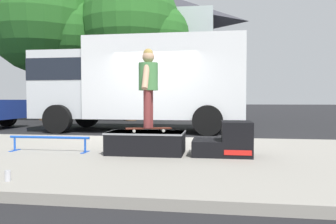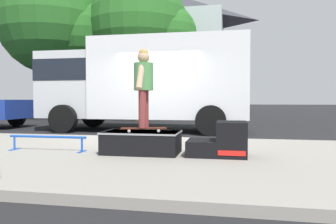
{
  "view_description": "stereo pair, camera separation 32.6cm",
  "coord_description": "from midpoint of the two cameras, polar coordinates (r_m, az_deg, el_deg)",
  "views": [
    {
      "loc": [
        1.75,
        -8.43,
        1.05
      ],
      "look_at": [
        0.7,
        -1.15,
        0.77
      ],
      "focal_mm": 34.22,
      "sensor_mm": 36.0,
      "label": 1
    },
    {
      "loc": [
        2.07,
        -8.38,
        1.05
      ],
      "look_at": [
        0.7,
        -1.15,
        0.77
      ],
      "focal_mm": 34.22,
      "sensor_mm": 36.0,
      "label": 2
    }
  ],
  "objects": [
    {
      "name": "street_tree_neighbour",
      "position": [
        16.68,
        -6.27,
        14.82
      ],
      "size": [
        5.41,
        4.92,
        7.33
      ],
      "color": "brown",
      "rests_on": "ground"
    },
    {
      "name": "ground_plane",
      "position": [
        8.68,
        -4.6,
        -4.8
      ],
      "size": [
        140.0,
        140.0,
        0.0
      ],
      "primitive_type": "plane",
      "color": "black"
    },
    {
      "name": "skateboard",
      "position": [
        5.52,
        -5.2,
        -2.96
      ],
      "size": [
        0.8,
        0.42,
        0.07
      ],
      "color": "#4C1E14",
      "rests_on": "skate_box"
    },
    {
      "name": "street_tree_main",
      "position": [
        18.18,
        -20.83,
        14.74
      ],
      "size": [
        6.25,
        5.68,
        8.07
      ],
      "color": "brown",
      "rests_on": "ground"
    },
    {
      "name": "box_truck",
      "position": [
        10.96,
        -6.19,
        5.54
      ],
      "size": [
        6.91,
        2.63,
        3.05
      ],
      "color": "white",
      "rests_on": "ground"
    },
    {
      "name": "grind_rail",
      "position": [
        6.21,
        -21.82,
        -4.65
      ],
      "size": [
        1.51,
        0.28,
        0.28
      ],
      "color": "blue",
      "rests_on": "sidewalk_slab"
    },
    {
      "name": "skater_kid",
      "position": [
        5.51,
        -5.23,
        5.45
      ],
      "size": [
        0.33,
        0.7,
        1.35
      ],
      "color": "brown",
      "rests_on": "skateboard"
    },
    {
      "name": "house_behind",
      "position": [
        21.44,
        -4.74,
        10.7
      ],
      "size": [
        9.54,
        8.23,
        8.4
      ],
      "color": "silver",
      "rests_on": "ground"
    },
    {
      "name": "kicker_ramp",
      "position": [
        5.43,
        8.83,
        -5.18
      ],
      "size": [
        0.97,
        0.68,
        0.57
      ],
      "color": "black",
      "rests_on": "sidewalk_slab"
    },
    {
      "name": "skate_box",
      "position": [
        5.59,
        -5.56,
        -5.29
      ],
      "size": [
        1.32,
        0.76,
        0.38
      ],
      "color": "black",
      "rests_on": "sidewalk_slab"
    },
    {
      "name": "soda_can",
      "position": [
        4.22,
        -28.67,
        -9.93
      ],
      "size": [
        0.07,
        0.07,
        0.13
      ],
      "color": "silver",
      "rests_on": "sidewalk_slab"
    },
    {
      "name": "sidewalk_slab",
      "position": [
        5.82,
        -11.23,
        -7.67
      ],
      "size": [
        50.0,
        5.0,
        0.12
      ],
      "primitive_type": "cube",
      "color": "gray",
      "rests_on": "ground"
    }
  ]
}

